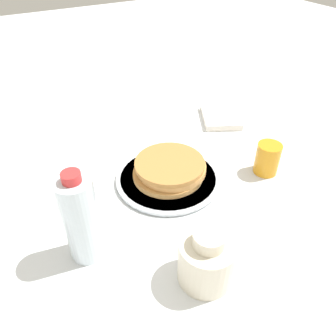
{
  "coord_description": "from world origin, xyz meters",
  "views": [
    {
      "loc": [
        -0.58,
        0.31,
        0.55
      ],
      "look_at": [
        -0.02,
        -0.01,
        0.04
      ],
      "focal_mm": 35.0,
      "sensor_mm": 36.0,
      "label": 1
    }
  ],
  "objects_px": {
    "pancake_stack": "(170,170)",
    "water_bottle_near": "(81,219)",
    "cream_jug": "(207,259)",
    "plate": "(168,178)",
    "juice_glass": "(267,159)"
  },
  "relations": [
    {
      "from": "pancake_stack",
      "to": "water_bottle_near",
      "type": "bearing_deg",
      "value": 113.85
    },
    {
      "from": "cream_jug",
      "to": "water_bottle_near",
      "type": "xyz_separation_m",
      "value": [
        0.16,
        0.17,
        0.05
      ]
    },
    {
      "from": "plate",
      "to": "pancake_stack",
      "type": "height_order",
      "value": "pancake_stack"
    },
    {
      "from": "juice_glass",
      "to": "cream_jug",
      "type": "relative_size",
      "value": 0.7
    },
    {
      "from": "pancake_stack",
      "to": "water_bottle_near",
      "type": "height_order",
      "value": "water_bottle_near"
    },
    {
      "from": "plate",
      "to": "cream_jug",
      "type": "height_order",
      "value": "cream_jug"
    },
    {
      "from": "plate",
      "to": "water_bottle_near",
      "type": "relative_size",
      "value": 1.29
    },
    {
      "from": "juice_glass",
      "to": "cream_jug",
      "type": "distance_m",
      "value": 0.37
    },
    {
      "from": "juice_glass",
      "to": "pancake_stack",
      "type": "bearing_deg",
      "value": 69.48
    },
    {
      "from": "juice_glass",
      "to": "water_bottle_near",
      "type": "relative_size",
      "value": 0.41
    },
    {
      "from": "juice_glass",
      "to": "cream_jug",
      "type": "bearing_deg",
      "value": 120.02
    },
    {
      "from": "pancake_stack",
      "to": "cream_jug",
      "type": "relative_size",
      "value": 1.51
    },
    {
      "from": "plate",
      "to": "cream_jug",
      "type": "bearing_deg",
      "value": 164.47
    },
    {
      "from": "juice_glass",
      "to": "water_bottle_near",
      "type": "xyz_separation_m",
      "value": [
        -0.02,
        0.5,
        0.06
      ]
    },
    {
      "from": "cream_jug",
      "to": "pancake_stack",
      "type": "bearing_deg",
      "value": -16.26
    }
  ]
}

